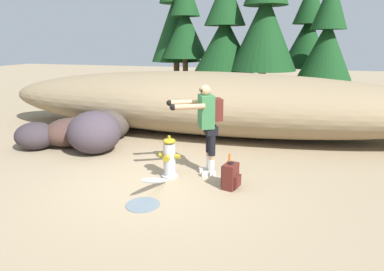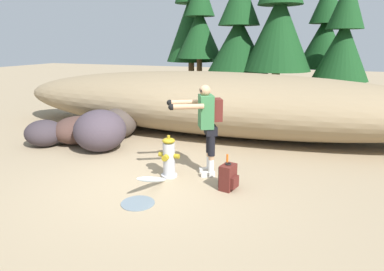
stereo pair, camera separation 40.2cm
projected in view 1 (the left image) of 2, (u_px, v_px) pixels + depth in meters
ground_plane at (155, 184)px, 6.01m from camera, size 56.00×56.00×0.04m
dirt_embankment at (208, 102)px, 9.23m from camera, size 12.51×3.20×1.66m
fire_hydrant at (169, 158)px, 6.17m from camera, size 0.40×0.35×0.80m
hydrant_water_jet at (153, 186)px, 5.50m from camera, size 0.53×1.30×0.52m
utility_worker at (207, 119)px, 6.12m from camera, size 1.04×0.81×1.70m
spare_backpack at (231, 176)px, 5.73m from camera, size 0.33×0.34×0.47m
boulder_large at (70, 132)px, 8.09m from camera, size 1.51×1.55×0.68m
boulder_mid at (94, 132)px, 7.53m from camera, size 1.20×1.21×0.96m
boulder_small at (35, 136)px, 7.84m from camera, size 1.11×1.04×0.64m
boulder_outlier at (111, 124)px, 8.62m from camera, size 1.15×1.22×0.79m
pine_tree_far_left at (176, 14)px, 16.02m from camera, size 2.41×2.41×6.91m
pine_tree_left at (185, 24)px, 14.92m from camera, size 2.06×2.06×5.34m
pine_tree_center at (225, 34)px, 13.90m from camera, size 2.64×2.64×5.08m
pine_tree_right at (265, 17)px, 12.91m from camera, size 2.62×2.62×6.22m
pine_tree_far_right at (308, 32)px, 14.48m from camera, size 2.14×2.14×5.03m
pine_tree_ridge_end at (327, 38)px, 12.54m from camera, size 2.02×2.02×4.73m
survey_stake at (229, 170)px, 5.78m from camera, size 0.04×0.04×0.60m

